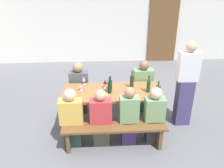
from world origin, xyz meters
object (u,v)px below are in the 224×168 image
standing_host (186,86)px  wine_glass_2 (105,82)px  bench_near (114,131)px  wine_glass_0 (84,79)px  wine_bottle_4 (148,86)px  seated_guest_near_2 (129,117)px  wine_bottle_3 (110,85)px  bench_far (110,93)px  seated_guest_near_0 (72,119)px  seated_guest_near_3 (154,117)px  seated_guest_far_0 (79,89)px  seated_guest_far_1 (143,87)px  wine_glass_3 (106,94)px  wine_bottle_0 (158,92)px  wine_bottle_2 (110,87)px  tasting_table (112,95)px  wooden_door (163,29)px  seated_guest_near_1 (101,119)px  wine_glass_1 (80,86)px  wine_bottle_1 (132,82)px

standing_host → wine_glass_2: bearing=-5.6°
bench_near → wine_glass_0: bearing=118.3°
wine_bottle_4 → seated_guest_near_2: (-0.41, -0.47, -0.35)m
wine_bottle_3 → wine_glass_0: bearing=153.5°
bench_far → wine_bottle_4: (0.67, -0.75, 0.52)m
bench_near → seated_guest_near_0: size_ratio=1.62×
bench_near → seated_guest_near_3: 0.73m
seated_guest_far_0 → seated_guest_far_1: seated_guest_far_1 is taller
wine_bottle_4 → wine_glass_3: size_ratio=2.12×
wine_bottle_0 → wine_glass_3: wine_bottle_0 is taller
wine_bottle_2 → seated_guest_near_3: bearing=-32.6°
wine_bottle_2 → tasting_table: bearing=51.1°
tasting_table → bench_near: 0.76m
bench_near → standing_host: standing_host is taller
wooden_door → seated_guest_near_2: size_ratio=1.92×
wine_glass_2 → wine_bottle_4: bearing=-15.1°
seated_guest_near_0 → wine_bottle_0: bearing=-81.9°
bench_far → wine_bottle_4: size_ratio=5.30×
wine_bottle_0 → seated_guest_near_2: bearing=-157.7°
wine_bottle_4 → wine_glass_0: wine_bottle_4 is taller
wine_bottle_3 → wine_glass_2: wine_bottle_3 is taller
seated_guest_near_2 → seated_guest_near_3: (0.44, 0.00, -0.01)m
wine_glass_3 → wine_bottle_4: bearing=17.0°
standing_host → seated_guest_near_1: bearing=18.3°
wooden_door → seated_guest_near_1: size_ratio=1.98×
wine_bottle_4 → standing_host: standing_host is taller
bench_far → wine_glass_3: (-0.11, -0.99, 0.51)m
wooden_door → seated_guest_near_3: size_ratio=1.96×
tasting_table → wine_glass_3: 0.38m
seated_guest_far_0 → wine_glass_2: bearing=53.8°
wine_bottle_4 → bench_far: bearing=131.6°
wine_bottle_2 → wine_bottle_3: bearing=79.4°
wine_bottle_2 → seated_guest_near_2: bearing=-57.2°
bench_near → seated_guest_near_2: seated_guest_near_2 is taller
standing_host → seated_guest_near_2: bearing=25.2°
wine_glass_0 → seated_guest_near_2: bearing=-46.7°
wine_bottle_4 → wine_bottle_3: bearing=170.0°
wine_bottle_3 → standing_host: bearing=-2.3°
wine_glass_0 → wine_bottle_0: bearing=-25.6°
bench_far → wine_glass_0: wine_glass_0 is taller
wine_bottle_0 → seated_guest_near_1: size_ratio=0.31×
wine_glass_1 → seated_guest_near_1: seated_guest_near_1 is taller
wine_bottle_4 → seated_guest_far_0: bearing=155.5°
bench_far → bench_near: bearing=-90.0°
seated_guest_far_1 → wine_glass_2: bearing=-64.3°
wine_bottle_1 → seated_guest_near_3: (0.31, -0.66, -0.37)m
wine_bottle_3 → seated_guest_far_0: seated_guest_far_0 is taller
bench_near → seated_guest_near_2: (0.26, 0.15, 0.17)m
wine_glass_1 → wine_glass_2: bearing=8.9°
wine_bottle_2 → wine_glass_2: wine_bottle_2 is taller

